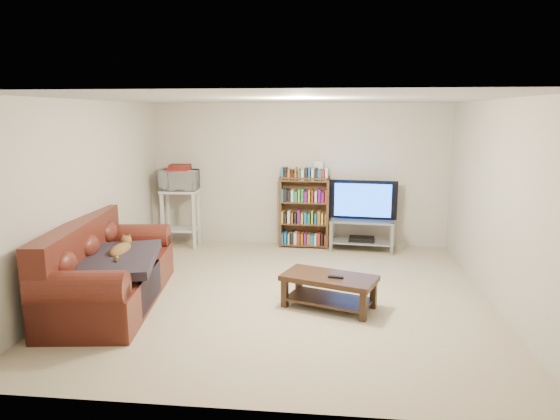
# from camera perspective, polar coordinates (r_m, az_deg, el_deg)

# --- Properties ---
(floor) EXTENTS (5.00, 5.00, 0.00)m
(floor) POSITION_cam_1_polar(r_m,az_deg,el_deg) (6.35, 0.52, -9.61)
(floor) COLOR beige
(floor) RESTS_ON ground
(ceiling) EXTENTS (5.00, 5.00, 0.00)m
(ceiling) POSITION_cam_1_polar(r_m,az_deg,el_deg) (5.94, 0.56, 12.60)
(ceiling) COLOR white
(ceiling) RESTS_ON ground
(wall_back) EXTENTS (5.00, 0.00, 5.00)m
(wall_back) POSITION_cam_1_polar(r_m,az_deg,el_deg) (8.49, 2.19, 4.01)
(wall_back) COLOR beige
(wall_back) RESTS_ON ground
(wall_front) EXTENTS (5.00, 0.00, 5.00)m
(wall_front) POSITION_cam_1_polar(r_m,az_deg,el_deg) (3.61, -3.35, -5.68)
(wall_front) COLOR beige
(wall_front) RESTS_ON ground
(wall_left) EXTENTS (0.00, 5.00, 5.00)m
(wall_left) POSITION_cam_1_polar(r_m,az_deg,el_deg) (6.74, -21.12, 1.44)
(wall_left) COLOR beige
(wall_left) RESTS_ON ground
(wall_right) EXTENTS (0.00, 5.00, 5.00)m
(wall_right) POSITION_cam_1_polar(r_m,az_deg,el_deg) (6.30, 23.79, 0.61)
(wall_right) COLOR beige
(wall_right) RESTS_ON ground
(sofa) EXTENTS (1.29, 2.42, 0.99)m
(sofa) POSITION_cam_1_polar(r_m,az_deg,el_deg) (6.32, -19.42, -7.06)
(sofa) COLOR #592117
(sofa) RESTS_ON floor
(blanket) EXTENTS (1.12, 1.32, 0.19)m
(blanket) POSITION_cam_1_polar(r_m,az_deg,el_deg) (6.06, -18.29, -5.51)
(blanket) COLOR #2A242D
(blanket) RESTS_ON sofa
(cat) EXTENTS (0.33, 0.66, 0.19)m
(cat) POSITION_cam_1_polar(r_m,az_deg,el_deg) (6.24, -17.77, -4.44)
(cat) COLOR brown
(cat) RESTS_ON sofa
(coffee_table) EXTENTS (1.18, 0.86, 0.39)m
(coffee_table) POSITION_cam_1_polar(r_m,az_deg,el_deg) (5.88, 5.63, -8.57)
(coffee_table) COLOR #311E11
(coffee_table) RESTS_ON floor
(remote) EXTENTS (0.18, 0.08, 0.02)m
(remote) POSITION_cam_1_polar(r_m,az_deg,el_deg) (5.77, 6.40, -7.63)
(remote) COLOR black
(remote) RESTS_ON coffee_table
(tv_stand) EXTENTS (1.07, 0.56, 0.52)m
(tv_stand) POSITION_cam_1_polar(r_m,az_deg,el_deg) (8.32, 9.34, -2.24)
(tv_stand) COLOR #999EA3
(tv_stand) RESTS_ON floor
(television) EXTENTS (1.12, 0.25, 0.64)m
(television) POSITION_cam_1_polar(r_m,az_deg,el_deg) (8.23, 9.45, 1.06)
(television) COLOR black
(television) RESTS_ON tv_stand
(dvd_player) EXTENTS (0.44, 0.33, 0.06)m
(dvd_player) POSITION_cam_1_polar(r_m,az_deg,el_deg) (8.36, 9.31, -3.29)
(dvd_player) COLOR black
(dvd_player) RESTS_ON tv_stand
(bookshelf) EXTENTS (0.84, 0.30, 1.20)m
(bookshelf) POSITION_cam_1_polar(r_m,az_deg,el_deg) (8.38, 2.80, -0.13)
(bookshelf) COLOR #4D321B
(bookshelf) RESTS_ON floor
(shelf_clutter) EXTENTS (0.61, 0.19, 0.28)m
(shelf_clutter) POSITION_cam_1_polar(r_m,az_deg,el_deg) (8.28, 3.53, 4.53)
(shelf_clutter) COLOR silver
(shelf_clutter) RESTS_ON bookshelf
(microwave_stand) EXTENTS (0.63, 0.47, 0.98)m
(microwave_stand) POSITION_cam_1_polar(r_m,az_deg,el_deg) (8.56, -11.28, -0.05)
(microwave_stand) COLOR silver
(microwave_stand) RESTS_ON floor
(microwave) EXTENTS (0.62, 0.44, 0.33)m
(microwave) POSITION_cam_1_polar(r_m,az_deg,el_deg) (8.48, -11.41, 3.38)
(microwave) COLOR silver
(microwave) RESTS_ON microwave_stand
(game_boxes) EXTENTS (0.37, 0.33, 0.05)m
(game_boxes) POSITION_cam_1_polar(r_m,az_deg,el_deg) (8.45, -11.46, 4.67)
(game_boxes) COLOR maroon
(game_boxes) RESTS_ON microwave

